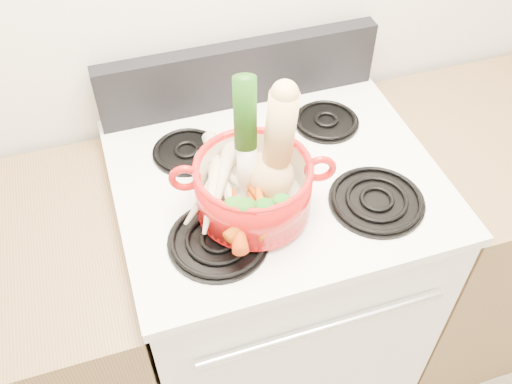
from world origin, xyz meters
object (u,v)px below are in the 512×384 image
object	(u,v)px
dutch_oven	(253,187)
leek	(247,138)
squash	(271,146)
stove_body	(272,287)

from	to	relation	value
dutch_oven	leek	distance (m)	0.12
leek	dutch_oven	bearing A→B (deg)	-67.64
squash	leek	bearing A→B (deg)	-176.64
dutch_oven	leek	xyz separation A→B (m)	(-0.00, 0.03, 0.12)
stove_body	squash	size ratio (longest dim) A/B	3.44
squash	leek	world-z (taller)	leek
stove_body	dutch_oven	xyz separation A→B (m)	(-0.09, -0.10, 0.57)
stove_body	squash	distance (m)	0.67
stove_body	dutch_oven	world-z (taller)	dutch_oven
dutch_oven	squash	size ratio (longest dim) A/B	0.96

